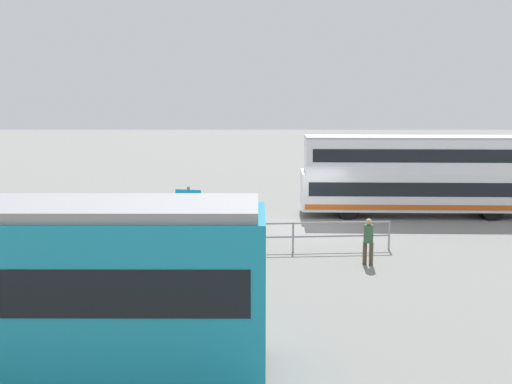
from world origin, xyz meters
TOP-DOWN VIEW (x-y plane):
  - ground_plane at (0.00, 0.00)m, footprint 160.00×160.00m
  - double_decker_bus at (-5.01, -2.68)m, footprint 11.28×2.93m
  - pedestrian_near_railing at (4.40, 4.73)m, footprint 0.33×0.36m
  - pedestrian_crossing at (-1.03, 6.16)m, footprint 0.43×0.43m
  - pedestrian_railing at (1.37, 4.34)m, footprint 7.15×0.61m
  - info_sign at (5.10, 4.73)m, footprint 0.92×0.25m

SIDE VIEW (x-z plane):
  - ground_plane at x=0.00m, z-range 0.00..0.00m
  - pedestrian_railing at x=1.37m, z-range 0.20..1.28m
  - pedestrian_crossing at x=-1.03m, z-range 0.11..1.69m
  - pedestrian_near_railing at x=4.40m, z-range 0.12..1.74m
  - info_sign at x=5.10m, z-range 0.43..2.87m
  - double_decker_bus at x=-5.01m, z-range 0.05..3.80m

